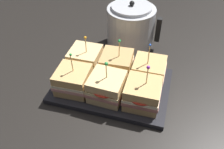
% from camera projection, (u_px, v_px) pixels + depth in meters
% --- Properties ---
extents(ground_plane, '(6.00, 6.00, 0.00)m').
position_uv_depth(ground_plane, '(112.00, 87.00, 0.85)').
color(ground_plane, black).
extents(serving_platter, '(0.40, 0.27, 0.02)m').
position_uv_depth(serving_platter, '(112.00, 85.00, 0.84)').
color(serving_platter, '#232328').
rests_on(serving_platter, ground_plane).
extents(sandwich_front_left, '(0.12, 0.12, 0.15)m').
position_uv_depth(sandwich_front_left, '(73.00, 80.00, 0.79)').
color(sandwich_front_left, tan).
rests_on(sandwich_front_left, serving_platter).
extents(sandwich_front_center, '(0.12, 0.12, 0.14)m').
position_uv_depth(sandwich_front_center, '(107.00, 87.00, 0.77)').
color(sandwich_front_center, '#DBB77A').
rests_on(sandwich_front_center, serving_platter).
extents(sandwich_front_right, '(0.11, 0.12, 0.15)m').
position_uv_depth(sandwich_front_right, '(142.00, 94.00, 0.74)').
color(sandwich_front_right, tan).
rests_on(sandwich_front_right, serving_platter).
extents(sandwich_back_left, '(0.11, 0.12, 0.15)m').
position_uv_depth(sandwich_back_left, '(85.00, 59.00, 0.87)').
color(sandwich_back_left, '#DBB77A').
rests_on(sandwich_back_left, serving_platter).
extents(sandwich_back_center, '(0.12, 0.12, 0.15)m').
position_uv_depth(sandwich_back_center, '(117.00, 64.00, 0.85)').
color(sandwich_back_center, tan).
rests_on(sandwich_back_center, serving_platter).
extents(sandwich_back_right, '(0.11, 0.11, 0.16)m').
position_uv_depth(sandwich_back_right, '(149.00, 71.00, 0.83)').
color(sandwich_back_right, tan).
rests_on(sandwich_back_right, serving_platter).
extents(kettle_steel, '(0.22, 0.20, 0.20)m').
position_uv_depth(kettle_steel, '(132.00, 27.00, 0.99)').
color(kettle_steel, '#B7BABF').
rests_on(kettle_steel, ground_plane).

